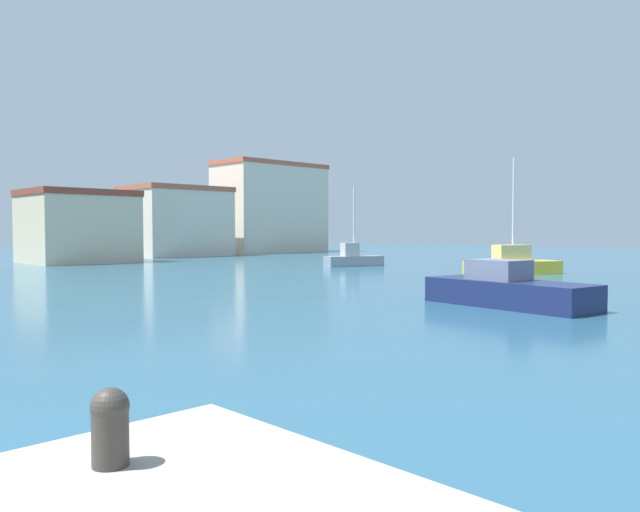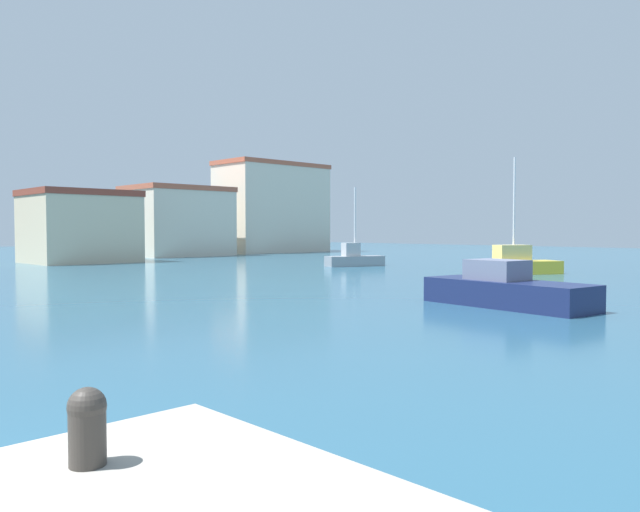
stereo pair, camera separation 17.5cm
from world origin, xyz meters
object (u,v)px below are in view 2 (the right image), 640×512
Objects in this scene: sailboat_grey_behind_lamppost at (354,258)px; motorboat_navy_near_pier at (506,290)px; mooring_bollard at (87,424)px; sailboat_yellow_far_left at (513,264)px.

motorboat_navy_near_pier is (-13.82, -20.01, -0.00)m from sailboat_grey_behind_lamppost.
sailboat_yellow_far_left reaches higher than mooring_bollard.
motorboat_navy_near_pier is (-14.67, -7.81, -0.04)m from sailboat_yellow_far_left.
mooring_bollard is 0.07× the size of sailboat_yellow_far_left.
sailboat_grey_behind_lamppost is 0.83× the size of sailboat_yellow_far_left.
motorboat_navy_near_pier is (17.82, 7.03, -0.80)m from mooring_bollard.
mooring_bollard is 0.09× the size of sailboat_grey_behind_lamppost.
sailboat_grey_behind_lamppost is 0.94× the size of motorboat_navy_near_pier.
sailboat_grey_behind_lamppost is (31.65, 27.04, -0.80)m from mooring_bollard.
motorboat_navy_near_pier is at bearing -151.97° from sailboat_yellow_far_left.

